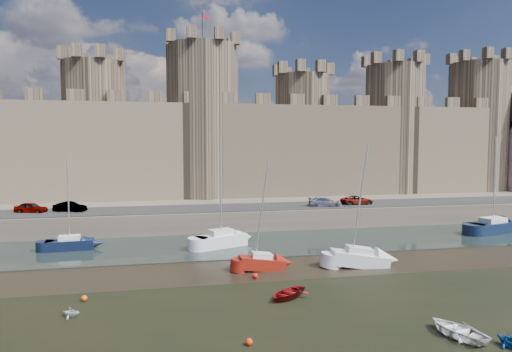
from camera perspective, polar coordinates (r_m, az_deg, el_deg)
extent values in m
plane|color=black|center=(25.69, -1.08, -20.74)|extent=(160.00, 160.00, 0.00)
cube|color=black|center=(48.31, -6.35, -8.70)|extent=(160.00, 12.00, 0.08)
cube|color=#4C443A|center=(83.55, -8.64, -2.39)|extent=(160.00, 60.00, 2.50)
cube|color=black|center=(57.65, -7.29, -4.06)|extent=(160.00, 7.00, 0.10)
cube|color=#42382B|center=(71.03, -8.20, 3.12)|extent=(100.00, 9.00, 14.00)
cylinder|color=#42382B|center=(71.58, -19.54, 5.33)|extent=(9.00, 9.00, 20.00)
cylinder|color=#42382B|center=(71.23, -6.62, 6.76)|extent=(11.00, 11.00, 23.00)
cylinder|color=black|center=(73.20, -6.72, 17.77)|extent=(0.10, 0.10, 5.00)
cube|color=maroon|center=(73.69, -6.33, 19.13)|extent=(1.00, 0.03, 0.60)
cylinder|color=#42382B|center=(74.31, 5.83, 5.12)|extent=(9.00, 9.00, 19.00)
cylinder|color=#42382B|center=(80.58, 16.80, 5.60)|extent=(10.00, 10.00, 21.00)
cylinder|color=#42382B|center=(89.30, 25.92, 5.53)|extent=(10.00, 10.00, 22.00)
imported|color=gray|center=(60.03, -26.30, -3.57)|extent=(4.01, 2.54, 1.27)
imported|color=gray|center=(58.89, -22.24, -3.60)|extent=(4.03, 2.40, 1.25)
imported|color=gray|center=(59.70, 8.63, -3.23)|extent=(4.62, 2.76, 1.25)
imported|color=gray|center=(62.37, 12.53, -2.99)|extent=(4.45, 2.29, 1.20)
cube|color=black|center=(49.86, -22.25, -7.96)|extent=(4.63, 2.04, 0.99)
cube|color=silver|center=(49.72, -22.27, -7.15)|extent=(2.09, 1.36, 0.45)
cylinder|color=silver|center=(49.12, -22.40, -2.77)|extent=(0.14, 0.14, 8.10)
cube|color=silver|center=(47.60, -4.40, -8.07)|extent=(5.67, 3.92, 1.24)
cube|color=silver|center=(47.41, -4.41, -7.00)|extent=(2.72, 2.23, 0.57)
cylinder|color=silver|center=(46.71, -4.44, -1.21)|extent=(0.14, 0.14, 10.17)
cube|color=black|center=(61.64, 27.49, -5.71)|extent=(6.95, 4.01, 1.25)
cube|color=silver|center=(61.49, 27.52, -4.87)|extent=(3.24, 2.41, 0.57)
cylinder|color=silver|center=(60.96, 27.67, -0.39)|extent=(0.14, 0.14, 10.21)
cube|color=maroon|center=(39.55, 0.70, -10.91)|extent=(4.04, 1.77, 1.01)
cube|color=silver|center=(39.37, 0.70, -9.89)|extent=(1.82, 1.18, 0.46)
cylinder|color=silver|center=(38.60, 0.71, -4.29)|extent=(0.14, 0.14, 8.23)
cube|color=silver|center=(41.54, 12.78, -10.16)|extent=(5.15, 2.47, 1.17)
cube|color=silver|center=(41.34, 12.80, -9.03)|extent=(2.34, 1.59, 0.53)
cylinder|color=silver|center=(40.55, 12.90, -2.81)|extent=(0.14, 0.14, 9.54)
imported|color=silver|center=(29.15, 23.90, -17.20)|extent=(3.35, 4.06, 0.73)
imported|color=silver|center=(31.70, -22.11, -15.47)|extent=(1.55, 1.47, 0.64)
imported|color=maroon|center=(32.77, 3.90, -14.50)|extent=(3.81, 3.63, 0.64)
imported|color=navy|center=(28.93, 29.06, -17.51)|extent=(1.54, 1.69, 0.77)
sphere|color=#E74E0A|center=(34.28, -20.68, -14.11)|extent=(0.41, 0.41, 0.41)
sphere|color=red|center=(37.16, -0.11, -12.37)|extent=(0.45, 0.45, 0.45)
sphere|color=red|center=(25.90, -0.86, -20.03)|extent=(0.40, 0.40, 0.40)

